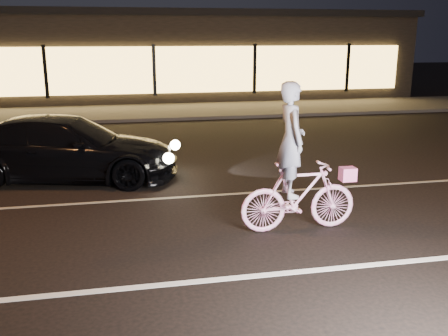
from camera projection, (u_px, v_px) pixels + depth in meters
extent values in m
plane|color=black|center=(218.00, 235.00, 7.99)|extent=(90.00, 90.00, 0.00)
cube|color=silver|center=(239.00, 278.00, 6.57)|extent=(60.00, 0.12, 0.01)
cube|color=gray|center=(199.00, 196.00, 9.89)|extent=(60.00, 0.10, 0.01)
cube|color=#383533|center=(158.00, 112.00, 20.29)|extent=(30.00, 4.00, 0.12)
cube|color=black|center=(149.00, 57.00, 25.46)|extent=(25.00, 8.00, 4.00)
cube|color=black|center=(147.00, 15.00, 24.93)|extent=(25.40, 8.40, 0.30)
cube|color=#FFC259|center=(154.00, 70.00, 21.68)|extent=(23.00, 0.15, 2.00)
cube|color=black|center=(45.00, 72.00, 20.75)|extent=(0.15, 0.08, 2.20)
cube|color=black|center=(154.00, 70.00, 21.61)|extent=(0.15, 0.08, 2.20)
cube|color=black|center=(255.00, 69.00, 22.47)|extent=(0.15, 0.08, 2.20)
cube|color=black|center=(348.00, 68.00, 23.33)|extent=(0.15, 0.08, 2.20)
imported|color=#F748A7|center=(299.00, 196.00, 8.05)|extent=(1.93, 0.54, 1.16)
imported|color=white|center=(291.00, 140.00, 7.77)|extent=(0.44, 0.66, 1.82)
cube|color=#FF4FB4|center=(348.00, 174.00, 8.12)|extent=(0.24, 0.20, 0.22)
imported|color=black|center=(67.00, 148.00, 10.88)|extent=(5.10, 2.91, 1.39)
sphere|color=#FFF2BF|center=(175.00, 145.00, 11.49)|extent=(0.23, 0.23, 0.23)
sphere|color=#FFF2BF|center=(169.00, 158.00, 10.25)|extent=(0.23, 0.23, 0.23)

